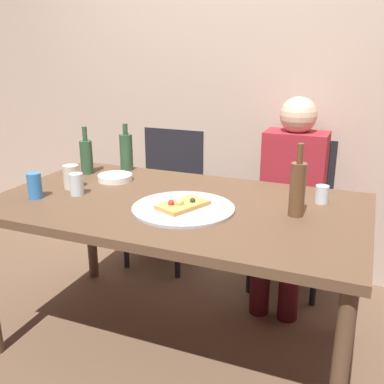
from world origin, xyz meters
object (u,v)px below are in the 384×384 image
Objects in this scene: plate_stack at (115,178)px; soda_can at (35,186)px; wine_glass at (77,184)px; chair_left at (168,188)px; pizza_tray at (183,208)px; guest_in_sweater at (290,191)px; wine_bottle at (298,188)px; water_bottle at (86,156)px; chair_right at (293,203)px; tumbler_near at (71,177)px; pizza_slice_last at (182,205)px; beer_bottle at (126,151)px; tumbler_far at (322,194)px; dining_table at (176,216)px.

soda_can is at bearing -115.78° from plate_stack.
wine_glass is 0.12× the size of chair_left.
pizza_tray is 4.29× the size of wine_glass.
guest_in_sweater is (0.86, -0.15, 0.13)m from chair_left.
wine_bottle is at bearing 139.92° from chair_left.
water_bottle is 1.18m from guest_in_sweater.
wine_bottle is 2.93× the size of wine_glass.
chair_right is (-0.14, 0.84, -0.36)m from wine_bottle.
pizza_slice_last is at bearing -6.61° from tumbler_near.
guest_in_sweater is at bearing 67.79° from pizza_tray.
pizza_tray is at bearing -40.66° from beer_bottle.
tumbler_near is 0.12m from wine_glass.
soda_can is at bearing -142.48° from wine_glass.
chair_left reaches higher than wine_glass.
soda_can is 0.44m from plate_stack.
tumbler_far is 0.09× the size of chair_left.
water_bottle is (-0.66, 0.25, 0.17)m from dining_table.
dining_table is at bearing 9.99° from wine_glass.
tumbler_far is (0.62, 0.24, 0.11)m from dining_table.
guest_in_sweater reaches higher than tumbler_far.
wine_glass is (-0.55, -0.00, 0.03)m from pizza_slice_last.
tumbler_near is at bearing 37.05° from guest_in_sweater.
chair_left is (-0.46, 0.87, -0.17)m from dining_table.
beer_bottle reaches higher than dining_table.
wine_glass is 0.28m from plate_stack.
wine_bottle reaches higher than beer_bottle.
pizza_slice_last is (-0.00, -0.00, 0.02)m from pizza_tray.
guest_in_sweater reaches higher than water_bottle.
water_bottle reaches higher than chair_left.
wine_glass is at bearing -98.18° from plate_stack.
plate_stack is at bearing 91.46° from chair_left.
soda_can is (0.03, -0.45, -0.04)m from water_bottle.
pizza_slice_last is (0.07, -0.08, 0.10)m from dining_table.
dining_table is 0.14m from pizza_slice_last.
wine_bottle is at bearing 2.22° from tumbler_near.
water_bottle is 1.28m from tumbler_far.
chair_left is at bearing 91.46° from plate_stack.
pizza_tray is 1.68× the size of beer_bottle.
wine_glass is 0.86× the size of soda_can.
guest_in_sweater is (0.97, 0.73, -0.17)m from tumbler_near.
dining_table is at bearing 65.57° from chair_right.
beer_bottle is at bearing 140.67° from dining_table.
chair_left is at bearing 118.91° from pizza_slice_last.
wine_glass is at bearing -179.39° from pizza_tray.
wine_bottle reaches higher than chair_right.
beer_bottle reaches higher than tumbler_near.
tumbler_far is (1.19, 0.25, -0.02)m from tumbler_near.
pizza_slice_last is 3.10× the size of tumbler_far.
chair_left is at bearing 88.65° from wine_glass.
tumbler_near is at bearing -177.78° from wine_bottle.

